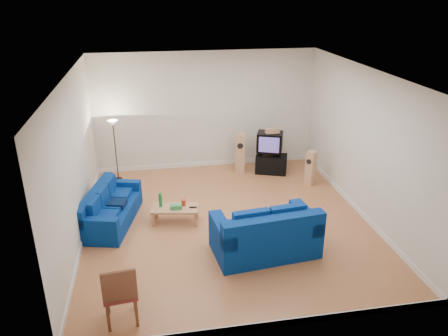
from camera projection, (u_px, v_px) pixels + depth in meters
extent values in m
cube|color=#95532E|center=(227.00, 222.00, 9.48)|extent=(6.00, 6.50, 0.01)
cube|color=white|center=(228.00, 74.00, 8.24)|extent=(6.00, 6.50, 0.01)
cube|color=white|center=(206.00, 111.00, 11.82)|extent=(6.00, 0.01, 3.20)
cube|color=white|center=(271.00, 237.00, 5.91)|extent=(6.00, 0.01, 3.20)
cube|color=white|center=(74.00, 162.00, 8.38)|extent=(0.01, 6.50, 3.20)
cube|color=white|center=(365.00, 144.00, 9.35)|extent=(0.01, 6.50, 3.20)
cube|color=white|center=(207.00, 164.00, 12.40)|extent=(6.00, 0.02, 0.12)
cube|color=white|center=(266.00, 325.00, 6.52)|extent=(6.00, 0.02, 0.12)
cube|color=white|center=(85.00, 232.00, 8.98)|extent=(0.02, 6.50, 0.12)
cube|color=white|center=(356.00, 208.00, 9.94)|extent=(0.02, 6.50, 0.12)
cube|color=#082053|center=(112.00, 215.00, 9.38)|extent=(1.29, 2.11, 0.37)
cube|color=#082053|center=(95.00, 198.00, 9.26)|extent=(0.66, 1.95, 0.38)
cube|color=#082053|center=(122.00, 185.00, 10.08)|extent=(0.87, 0.39, 0.21)
cube|color=#082053|center=(97.00, 223.00, 8.46)|extent=(0.87, 0.39, 0.21)
cube|color=#061637|center=(117.00, 203.00, 9.27)|extent=(0.43, 0.43, 0.11)
cube|color=#082053|center=(265.00, 241.00, 8.34)|extent=(2.04, 1.28, 0.48)
cube|color=#082053|center=(274.00, 229.00, 7.78)|extent=(1.95, 0.46, 0.49)
cube|color=#082053|center=(222.00, 230.00, 7.98)|extent=(0.37, 1.10, 0.27)
cube|color=#082053|center=(306.00, 217.00, 8.41)|extent=(0.37, 1.10, 0.27)
cube|color=#061637|center=(262.00, 220.00, 8.35)|extent=(0.50, 0.50, 0.14)
cube|color=tan|center=(175.00, 208.00, 9.34)|extent=(1.07, 0.67, 0.05)
cube|color=tan|center=(153.00, 220.00, 9.23)|extent=(0.07, 0.07, 0.31)
cube|color=tan|center=(156.00, 211.00, 9.60)|extent=(0.07, 0.07, 0.31)
cube|color=tan|center=(195.00, 220.00, 9.22)|extent=(0.07, 0.07, 0.31)
cube|color=tan|center=(197.00, 211.00, 9.59)|extent=(0.07, 0.07, 0.31)
cylinder|color=#197233|center=(160.00, 200.00, 9.31)|extent=(0.08, 0.08, 0.31)
cube|color=green|center=(176.00, 207.00, 9.24)|extent=(0.24, 0.13, 0.10)
cylinder|color=red|center=(184.00, 203.00, 9.38)|extent=(0.12, 0.12, 0.13)
cube|color=black|center=(193.00, 207.00, 9.30)|extent=(0.16, 0.08, 0.02)
cube|color=black|center=(271.00, 164.00, 11.88)|extent=(0.94, 0.72, 0.51)
cube|color=black|center=(270.00, 153.00, 11.80)|extent=(0.49, 0.41, 0.11)
cube|color=black|center=(270.00, 142.00, 11.68)|extent=(0.80, 0.69, 0.52)
cube|color=#43387B|center=(269.00, 145.00, 11.44)|extent=(0.51, 0.21, 0.41)
cube|color=tan|center=(272.00, 131.00, 11.52)|extent=(0.36, 0.15, 0.13)
cube|color=tan|center=(240.00, 153.00, 11.86)|extent=(0.29, 0.35, 1.08)
cylinder|color=black|center=(240.00, 146.00, 11.61)|extent=(0.16, 0.04, 0.16)
cube|color=tan|center=(311.00, 168.00, 11.11)|extent=(0.34, 0.33, 0.90)
cylinder|color=black|center=(309.00, 162.00, 10.93)|extent=(0.10, 0.11, 0.13)
cylinder|color=black|center=(119.00, 179.00, 11.54)|extent=(0.21, 0.21, 0.03)
cylinder|color=black|center=(116.00, 152.00, 11.24)|extent=(0.03, 0.03, 1.52)
cone|color=white|center=(113.00, 123.00, 10.94)|extent=(0.28, 0.28, 0.12)
cube|color=brown|center=(108.00, 318.00, 6.39)|extent=(0.05, 0.05, 0.50)
cube|color=brown|center=(107.00, 300.00, 6.75)|extent=(0.05, 0.05, 0.50)
cube|color=brown|center=(136.00, 313.00, 6.49)|extent=(0.05, 0.05, 0.50)
cube|color=brown|center=(134.00, 295.00, 6.85)|extent=(0.05, 0.05, 0.50)
cube|color=maroon|center=(120.00, 292.00, 6.52)|extent=(0.55, 0.55, 0.07)
cube|color=brown|center=(119.00, 286.00, 6.21)|extent=(0.50, 0.09, 0.50)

